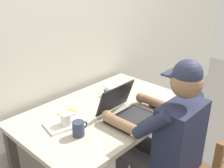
{
  "coord_description": "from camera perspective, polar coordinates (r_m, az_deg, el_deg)",
  "views": [
    {
      "loc": [
        -1.26,
        -1.24,
        1.71
      ],
      "look_at": [
        0.02,
        -0.05,
        0.95
      ],
      "focal_mm": 42.88,
      "sensor_mm": 36.0,
      "label": 1
    }
  ],
  "objects": [
    {
      "name": "computer_mouse",
      "position": [
        2.07,
        9.01,
        -4.56
      ],
      "size": [
        0.06,
        0.1,
        0.03
      ],
      "primitive_type": "ellipsoid",
      "color": "black",
      "rests_on": "desk"
    },
    {
      "name": "seated_person",
      "position": [
        1.84,
        11.29,
        -10.85
      ],
      "size": [
        0.5,
        0.6,
        1.24
      ],
      "color": "#232842",
      "rests_on": "ground"
    },
    {
      "name": "back_wall",
      "position": [
        2.18,
        -11.13,
        12.33
      ],
      "size": [
        6.0,
        0.04,
        2.6
      ],
      "color": "silver",
      "rests_on": "ground"
    },
    {
      "name": "laptop",
      "position": [
        1.91,
        2.78,
        -5.58
      ],
      "size": [
        0.33,
        0.31,
        0.22
      ],
      "color": "black",
      "rests_on": "desk"
    },
    {
      "name": "paper_pile_near_laptop",
      "position": [
        1.86,
        -10.63,
        -8.55
      ],
      "size": [
        0.24,
        0.21,
        0.01
      ],
      "primitive_type": "cube",
      "rotation": [
        0.0,
        0.0,
        -0.21
      ],
      "color": "silver",
      "rests_on": "desk"
    },
    {
      "name": "coffee_mug_white",
      "position": [
        1.84,
        -9.68,
        -7.44
      ],
      "size": [
        0.12,
        0.08,
        0.1
      ],
      "color": "white",
      "rests_on": "desk"
    },
    {
      "name": "coffee_mug_dark",
      "position": [
        1.72,
        -7.13,
        -9.4
      ],
      "size": [
        0.12,
        0.08,
        0.1
      ],
      "color": "#2D384C",
      "rests_on": "desk"
    },
    {
      "name": "landscape_photo_print",
      "position": [
        2.0,
        -9.62,
        -6.16
      ],
      "size": [
        0.13,
        0.09,
        0.0
      ],
      "primitive_type": "cube",
      "rotation": [
        0.0,
        0.0,
        0.04
      ],
      "color": "gold",
      "rests_on": "desk"
    },
    {
      "name": "book_stack_main",
      "position": [
        2.24,
        0.85,
        -1.37
      ],
      "size": [
        0.19,
        0.15,
        0.08
      ],
      "color": "gold",
      "rests_on": "desk"
    },
    {
      "name": "desk",
      "position": [
        2.07,
        -1.44,
        -7.78
      ],
      "size": [
        1.3,
        0.82,
        0.73
      ],
      "color": "#BCB29E",
      "rests_on": "ground"
    }
  ]
}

